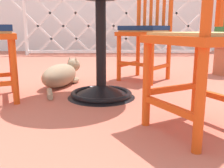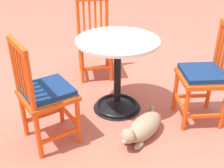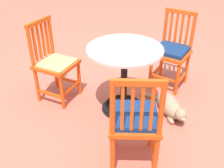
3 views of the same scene
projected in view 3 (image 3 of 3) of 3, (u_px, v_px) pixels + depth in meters
ground_plane at (128, 102)px, 3.05m from camera, size 24.00×24.00×0.00m
cafe_table at (124, 86)px, 2.81m from camera, size 0.76×0.76×0.73m
orange_chair_by_planter at (135, 121)px, 2.08m from camera, size 0.56×0.56×0.91m
orange_chair_near_fence at (172, 52)px, 3.16m from camera, size 0.52×0.52×0.91m
orange_chair_at_corner at (54, 64)px, 2.93m from camera, size 0.54×0.54×0.91m
tabby_cat at (170, 107)px, 2.82m from camera, size 0.34×0.74×0.23m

